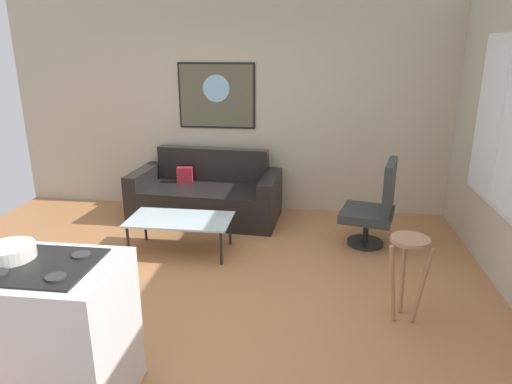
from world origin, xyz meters
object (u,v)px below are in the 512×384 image
Objects in this scene: armchair at (376,207)px; mixing_bowl at (10,253)px; coffee_table at (180,221)px; couch at (207,196)px; bar_stool at (408,259)px; wall_painting at (217,96)px.

armchair is 3.42× the size of mixing_bowl.
coffee_table is 2.13m from armchair.
mixing_bowl is (-0.39, -3.24, 0.69)m from couch.
armchair is (2.08, 0.43, 0.10)m from coffee_table.
wall_painting is at bearing 129.06° from bar_stool.
mixing_bowl is at bearing -96.83° from couch.
wall_painting is at bearing 83.05° from mixing_bowl.
couch is 1.94× the size of armchair.
armchair is at bearing 11.70° from coffee_table.
wall_painting is (0.10, 1.53, 1.17)m from coffee_table.
armchair reaches higher than coffee_table.
bar_stool is at bearing -50.94° from wall_painting.
bar_stool is at bearing -25.13° from coffee_table.
armchair is 0.97× the size of wall_painting.
coffee_table is 2.29m from mixing_bowl.
couch is 1.88× the size of wall_painting.
bar_stool is 2.50× the size of mixing_bowl.
wall_painting reaches higher than coffee_table.
mixing_bowl reaches higher than bar_stool.
bar_stool is at bearing 24.83° from mixing_bowl.
bar_stool is 2.80m from mixing_bowl.
coffee_table is 3.83× the size of mixing_bowl.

